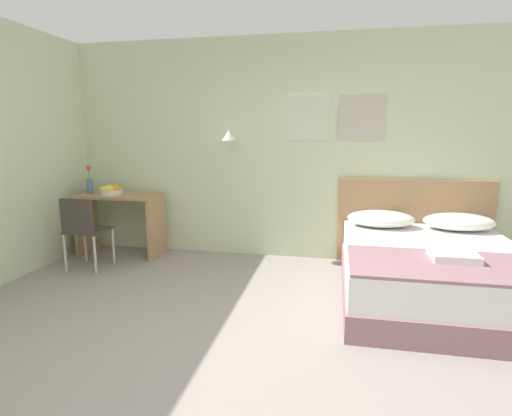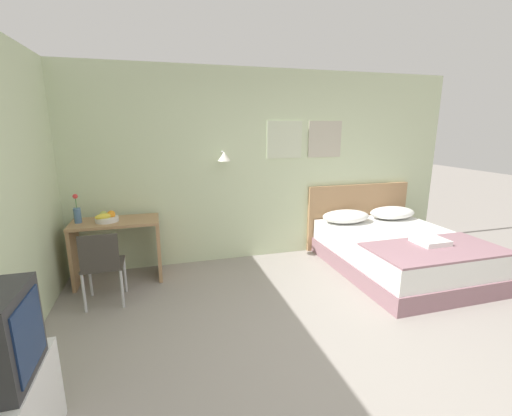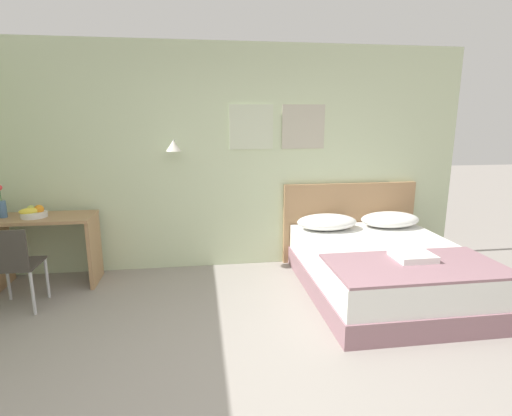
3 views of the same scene
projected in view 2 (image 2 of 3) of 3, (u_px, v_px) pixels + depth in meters
The scene contains 12 objects.
ground_plane at pixel (353, 369), 2.72m from camera, with size 24.00×24.00×0.00m, color gray.
wall_back at pixel (260, 166), 4.86m from camera, with size 5.95×0.31×2.65m.
bed at pixel (400, 253), 4.52m from camera, with size 1.59×2.00×0.51m.
headboard at pixel (358, 216), 5.43m from camera, with size 1.71×0.06×1.00m.
pillow_left at pixel (346, 216), 5.02m from camera, with size 0.72×0.45×0.18m.
pillow_right at pixel (392, 213), 5.23m from camera, with size 0.72×0.45×0.18m.
throw_blanket at pixel (436, 249), 3.92m from camera, with size 1.55×0.80×0.02m.
folded_towel_near_foot at pixel (430, 241), 4.05m from camera, with size 0.35×0.32×0.06m.
desk at pixel (117, 240), 4.19m from camera, with size 1.01×0.51×0.77m.
desk_chair at pixel (102, 263), 3.59m from camera, with size 0.41×0.41×0.83m.
fruit_bowl at pixel (107, 218), 4.08m from camera, with size 0.26×0.26×0.13m.
flower_vase at pixel (77, 213), 4.01m from camera, with size 0.08×0.08×0.35m.
Camera 2 is at (-1.39, -2.04, 1.89)m, focal length 24.00 mm.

